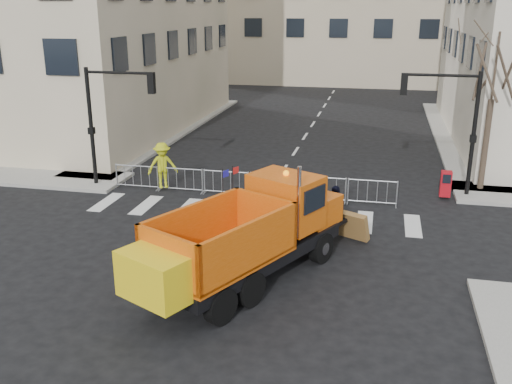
% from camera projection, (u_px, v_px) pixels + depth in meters
% --- Properties ---
extents(ground, '(120.00, 120.00, 0.00)m').
position_uv_depth(ground, '(218.00, 273.00, 17.75)').
color(ground, black).
rests_on(ground, ground).
extents(sidewalk_back, '(64.00, 5.00, 0.15)m').
position_uv_depth(sidewalk_back, '(270.00, 189.00, 25.61)').
color(sidewalk_back, gray).
rests_on(sidewalk_back, ground).
extents(traffic_light_left, '(0.18, 0.18, 5.40)m').
position_uv_depth(traffic_light_left, '(91.00, 128.00, 25.51)').
color(traffic_light_left, black).
rests_on(traffic_light_left, ground).
extents(traffic_light_right, '(0.18, 0.18, 5.40)m').
position_uv_depth(traffic_light_right, '(473.00, 136.00, 23.97)').
color(traffic_light_right, black).
rests_on(traffic_light_right, ground).
extents(crowd_barriers, '(12.60, 0.60, 1.10)m').
position_uv_depth(crowd_barriers, '(250.00, 184.00, 24.78)').
color(crowd_barriers, '#9EA0A5').
rests_on(crowd_barriers, ground).
extents(street_tree, '(3.00, 3.00, 7.50)m').
position_uv_depth(street_tree, '(490.00, 108.00, 24.43)').
color(street_tree, '#382B21').
rests_on(street_tree, ground).
extents(plow_truck, '(6.19, 9.19, 3.52)m').
position_uv_depth(plow_truck, '(246.00, 234.00, 16.70)').
color(plow_truck, black).
rests_on(plow_truck, ground).
extents(cop_a, '(0.68, 0.53, 1.64)m').
position_uv_depth(cop_a, '(303.00, 220.00, 19.85)').
color(cop_a, black).
rests_on(cop_a, ground).
extents(cop_b, '(0.86, 0.69, 1.68)m').
position_uv_depth(cop_b, '(297.00, 215.00, 20.33)').
color(cop_b, black).
rests_on(cop_b, ground).
extents(cop_c, '(0.82, 1.16, 1.82)m').
position_uv_depth(cop_c, '(335.00, 209.00, 20.65)').
color(cop_c, black).
rests_on(cop_c, ground).
extents(worker, '(1.54, 1.32, 2.06)m').
position_uv_depth(worker, '(163.00, 165.00, 25.32)').
color(worker, '#B4BA15').
rests_on(worker, sidewalk_back).
extents(newspaper_box, '(0.46, 0.41, 1.10)m').
position_uv_depth(newspaper_box, '(446.00, 184.00, 24.32)').
color(newspaper_box, '#AF0D17').
rests_on(newspaper_box, sidewalk_back).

